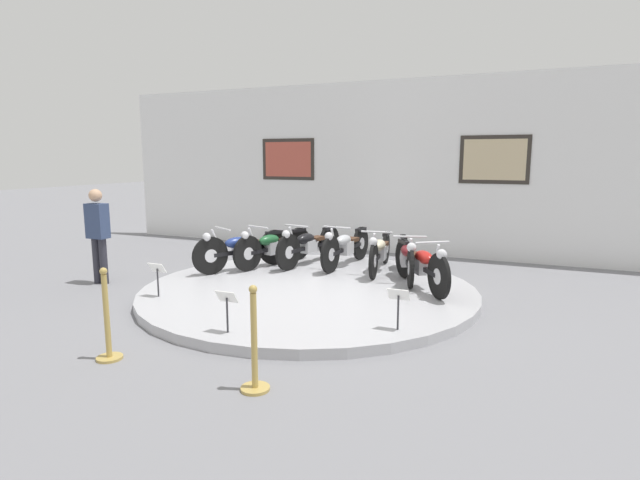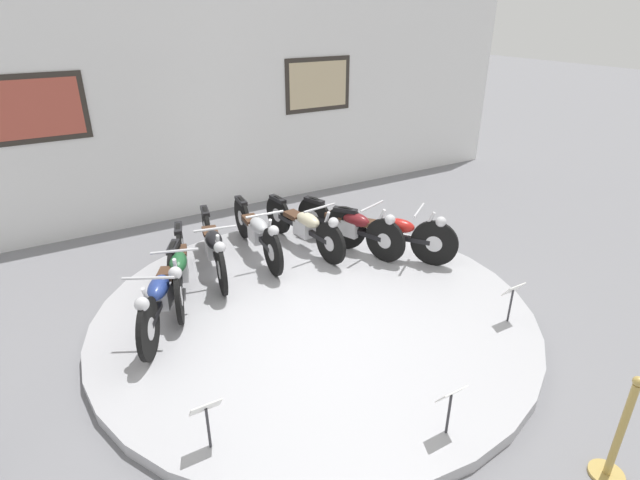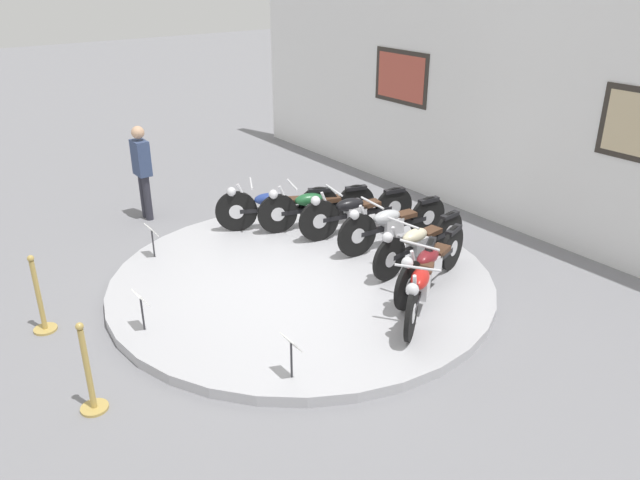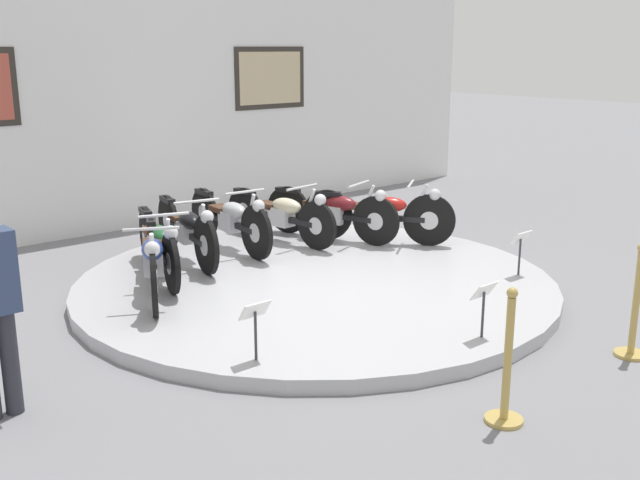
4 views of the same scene
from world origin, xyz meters
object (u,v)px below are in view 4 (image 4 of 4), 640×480
motorcycle_black (187,228)px  info_placard_front_right (520,244)px  info_placard_front_centre (484,298)px  motorcycle_blue (153,258)px  info_placard_front_left (255,318)px  motorcycle_green (158,243)px  motorcycle_silver (231,218)px  motorcycle_cream (282,213)px  motorcycle_maroon (333,211)px  motorcycle_red (381,213)px  stanchion_post_right_of_entry (634,319)px  stanchion_post_left_of_entry (507,378)px

motorcycle_black → info_placard_front_right: bearing=-49.3°
info_placard_front_centre → info_placard_front_right: (1.82, 0.90, 0.00)m
motorcycle_blue → info_placard_front_left: 2.05m
motorcycle_blue → motorcycle_green: size_ratio=0.94×
motorcycle_blue → motorcycle_silver: (1.64, 1.03, -0.00)m
motorcycle_silver → motorcycle_cream: bearing=-10.5°
motorcycle_silver → motorcycle_maroon: 1.39m
motorcycle_green → motorcycle_maroon: size_ratio=1.01×
motorcycle_silver → motorcycle_red: size_ratio=1.21×
motorcycle_green → info_placard_front_right: (3.12, -2.58, -0.02)m
motorcycle_cream → motorcycle_red: bearing=-43.5°
motorcycle_maroon → motorcycle_blue: bearing=-169.7°
info_placard_front_right → motorcycle_blue: bearing=149.5°
motorcycle_maroon → stanchion_post_right_of_entry: stanchion_post_right_of_entry is taller
motorcycle_silver → info_placard_front_right: 3.57m
motorcycle_blue → stanchion_post_right_of_entry: bearing=-56.4°
info_placard_front_centre → motorcycle_red: bearing=60.7°
motorcycle_green → motorcycle_cream: (2.00, 0.36, -0.01)m
stanchion_post_left_of_entry → motorcycle_cream: bearing=71.1°
motorcycle_blue → info_placard_front_centre: bearing=-60.7°
motorcycle_cream → info_placard_front_centre: 3.90m
motorcycle_black → motorcycle_cream: bearing=-0.1°
motorcycle_red → stanchion_post_left_of_entry: 4.64m
motorcycle_blue → motorcycle_black: (0.93, 0.90, -0.00)m
motorcycle_silver → info_placard_front_right: (1.82, -3.07, -0.03)m
motorcycle_green → info_placard_front_right: bearing=-39.6°
motorcycle_green → stanchion_post_left_of_entry: bearing=-85.1°
motorcycle_silver → stanchion_post_left_of_entry: size_ratio=1.97×
motorcycle_black → stanchion_post_left_of_entry: bearing=-92.5°
motorcycle_maroon → motorcycle_black: bearing=169.6°
motorcycle_silver → motorcycle_red: motorcycle_red is taller
motorcycle_green → motorcycle_cream: 2.04m
motorcycle_blue → stanchion_post_right_of_entry: size_ratio=1.78×
stanchion_post_right_of_entry → motorcycle_blue: bearing=123.6°
motorcycle_cream → stanchion_post_right_of_entry: stanchion_post_right_of_entry is taller
motorcycle_maroon → info_placard_front_right: 2.63m
stanchion_post_right_of_entry → motorcycle_green: bearing=116.8°
motorcycle_black → motorcycle_green: bearing=-147.7°
motorcycle_silver → motorcycle_cream: size_ratio=1.02×
info_placard_front_left → info_placard_front_centre: (1.82, -0.90, 0.00)m
motorcycle_maroon → info_placard_front_right: bearing=-78.5°
motorcycle_green → motorcycle_black: bearing=32.3°
motorcycle_blue → motorcycle_cream: (2.36, 0.90, -0.02)m
motorcycle_silver → motorcycle_maroon: size_ratio=1.06×
motorcycle_silver → stanchion_post_left_of_entry: stanchion_post_left_of_entry is taller
stanchion_post_left_of_entry → info_placard_front_left: bearing=116.4°
motorcycle_cream → stanchion_post_right_of_entry: size_ratio=1.92×
motorcycle_red → motorcycle_black: bearing=159.2°
motorcycle_blue → info_placard_front_right: size_ratio=3.56×
motorcycle_blue → info_placard_front_centre: size_ratio=3.56×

